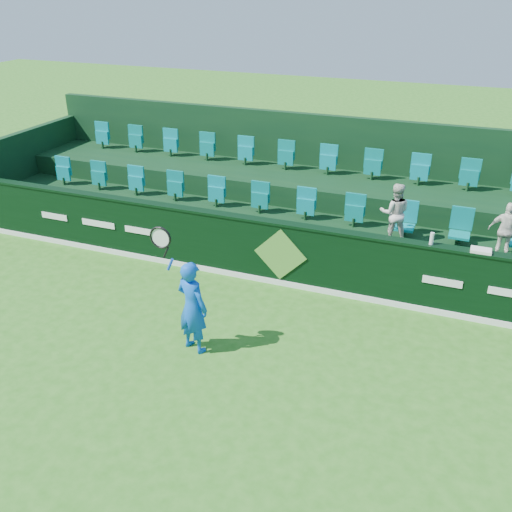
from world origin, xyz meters
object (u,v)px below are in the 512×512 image
at_px(spectator_left, 395,213).
at_px(spectator_middle, 506,231).
at_px(tennis_player, 192,306).
at_px(towel, 481,250).
at_px(drinks_bottle, 432,239).

height_order(spectator_left, spectator_middle, spectator_left).
xyz_separation_m(tennis_player, towel, (4.28, 2.70, 0.54)).
bearing_deg(spectator_middle, towel, 79.76).
bearing_deg(spectator_left, tennis_player, 43.21).
relative_size(tennis_player, spectator_left, 1.85).
height_order(tennis_player, spectator_left, tennis_player).
relative_size(towel, drinks_bottle, 1.53).
xyz_separation_m(spectator_middle, drinks_bottle, (-1.26, -1.12, 0.11)).
distance_m(tennis_player, spectator_left, 4.67).
bearing_deg(drinks_bottle, tennis_player, -141.83).
distance_m(spectator_left, towel, 2.01).
bearing_deg(towel, spectator_left, 146.11).
bearing_deg(towel, drinks_bottle, 180.00).
xyz_separation_m(tennis_player, spectator_left, (2.61, 3.82, 0.58)).
distance_m(tennis_player, towel, 5.09).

